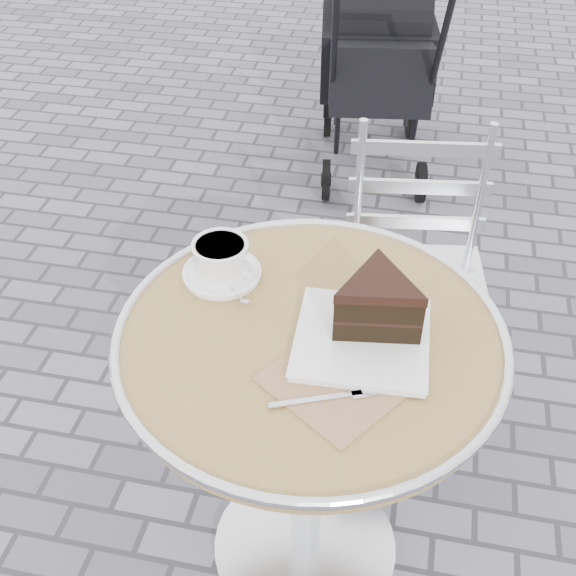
% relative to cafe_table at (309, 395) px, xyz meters
% --- Properties ---
extents(ground, '(80.00, 80.00, 0.00)m').
position_rel_cafe_table_xyz_m(ground, '(0.00, 0.00, -0.57)').
color(ground, slate).
rests_on(ground, ground).
extents(cafe_table, '(0.72, 0.72, 0.74)m').
position_rel_cafe_table_xyz_m(cafe_table, '(0.00, 0.00, 0.00)').
color(cafe_table, silver).
rests_on(cafe_table, ground).
extents(cappuccino_set, '(0.16, 0.16, 0.08)m').
position_rel_cafe_table_xyz_m(cappuccino_set, '(-0.20, 0.13, 0.20)').
color(cappuccino_set, white).
rests_on(cappuccino_set, cafe_table).
extents(cake_plate_set, '(0.31, 0.39, 0.13)m').
position_rel_cafe_table_xyz_m(cake_plate_set, '(0.11, 0.02, 0.22)').
color(cake_plate_set, '#9B7055').
rests_on(cake_plate_set, cafe_table).
extents(bistro_chair, '(0.42, 0.42, 0.82)m').
position_rel_cafe_table_xyz_m(bistro_chair, '(0.17, 0.63, -0.06)').
color(bistro_chair, silver).
rests_on(bistro_chair, ground).
extents(baby_stroller, '(0.54, 0.96, 0.94)m').
position_rel_cafe_table_xyz_m(baby_stroller, '(-0.08, 1.93, -0.14)').
color(baby_stroller, black).
rests_on(baby_stroller, ground).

